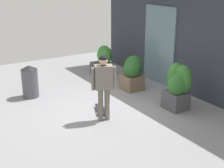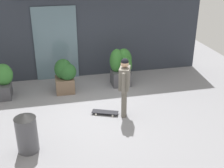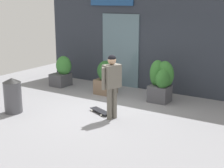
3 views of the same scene
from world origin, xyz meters
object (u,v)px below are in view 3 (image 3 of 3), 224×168
object	(u,v)px
planter_box_left	(161,80)
planter_box_right	(106,76)
skateboard	(100,111)
skateboarder	(112,80)
planter_box_mid	(63,70)
trash_bin	(13,95)

from	to	relation	value
planter_box_left	planter_box_right	xyz separation A→B (m)	(-1.87, -0.14, -0.09)
skateboard	planter_box_right	distance (m)	2.01
skateboard	planter_box_left	size ratio (longest dim) A/B	0.61
skateboard	planter_box_left	xyz separation A→B (m)	(0.94, 1.84, 0.62)
skateboarder	planter_box_mid	size ratio (longest dim) A/B	1.56
skateboarder	planter_box_left	size ratio (longest dim) A/B	1.33
planter_box_mid	trash_bin	bearing A→B (deg)	-75.02
planter_box_right	planter_box_mid	bearing A→B (deg)	177.73
planter_box_left	trash_bin	size ratio (longest dim) A/B	1.30
skateboard	trash_bin	xyz separation A→B (m)	(-2.03, -1.21, 0.42)
planter_box_right	trash_bin	xyz separation A→B (m)	(-1.09, -2.91, -0.10)
skateboarder	skateboard	bearing A→B (deg)	1.62
skateboarder	planter_box_right	xyz separation A→B (m)	(-1.43, 1.88, -0.43)
planter_box_right	planter_box_mid	distance (m)	1.89
skateboard	planter_box_mid	xyz separation A→B (m)	(-2.82, 1.78, 0.50)
planter_box_right	skateboarder	bearing A→B (deg)	-52.84
planter_box_right	skateboard	bearing A→B (deg)	-61.25
skateboarder	trash_bin	bearing A→B (deg)	44.11
skateboard	planter_box_mid	distance (m)	3.37
planter_box_right	trash_bin	bearing A→B (deg)	-110.55
skateboarder	planter_box_right	bearing A→B (deg)	-31.01
skateboarder	planter_box_mid	xyz separation A→B (m)	(-3.32, 1.96, -0.46)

